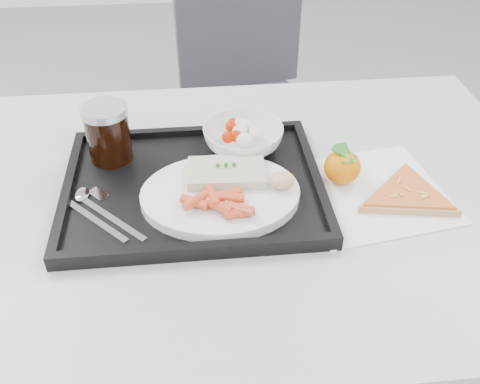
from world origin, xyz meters
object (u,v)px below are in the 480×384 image
cola_glass (108,132)px  tangerine (342,167)px  table (224,220)px  dinner_plate (220,195)px  salad_bowl (243,138)px  pizza_slice (408,195)px  chair (243,82)px  tray (194,187)px

cola_glass → tangerine: (0.41, -0.10, -0.04)m
table → dinner_plate: (-0.01, -0.04, 0.09)m
cola_glass → tangerine: bearing=-13.7°
salad_bowl → pizza_slice: (0.27, -0.17, -0.03)m
cola_glass → pizza_slice: bearing=-17.2°
salad_bowl → tangerine: 0.20m
chair → salad_bowl: chair is taller
tray → salad_bowl: size_ratio=2.96×
tray → dinner_plate: (0.04, -0.05, 0.02)m
tray → pizza_slice: 0.37m
chair → table: bearing=-98.5°
tray → cola_glass: cola_glass is taller
tray → dinner_plate: bearing=-46.6°
dinner_plate → pizza_slice: 0.33m
table → salad_bowl: 0.16m
chair → cola_glass: size_ratio=8.61×
chair → tangerine: 0.87m
table → tangerine: (0.21, 0.01, 0.10)m
table → cola_glass: bearing=152.0°
dinner_plate → pizza_slice: (0.32, -0.02, -0.01)m
salad_bowl → tray: bearing=-133.8°
chair → dinner_plate: size_ratio=3.44×
tray → cola_glass: bearing=146.8°
tangerine → salad_bowl: bearing=147.2°
salad_bowl → pizza_slice: bearing=-31.7°
chair → pizza_slice: 0.94m
table → tray: tray is taller
salad_bowl → tangerine: (0.17, -0.11, -0.00)m
salad_bowl → tangerine: size_ratio=1.80×
dinner_plate → tangerine: tangerine is taller
tangerine → pizza_slice: bearing=-29.7°
table → dinner_plate: bearing=-100.1°
tray → tangerine: bearing=-0.8°
tangerine → pizza_slice: (0.10, -0.06, -0.02)m
salad_bowl → tangerine: bearing=-32.8°
table → cola_glass: cola_glass is taller
tray → tangerine: tangerine is taller
cola_glass → tangerine: cola_glass is taller
chair → salad_bowl: 0.77m
chair → tray: size_ratio=2.07×
table → dinner_plate: 0.10m
tray → cola_glass: 0.19m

